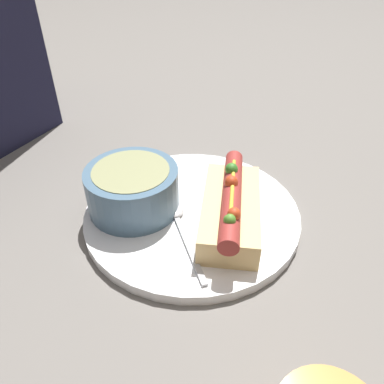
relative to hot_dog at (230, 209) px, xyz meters
The scene contains 5 objects.
ground_plane 0.07m from the hot_dog, 87.14° to the left, with size 4.00×4.00×0.00m, color slate.
dinner_plate 0.06m from the hot_dog, 87.14° to the left, with size 0.29×0.29×0.01m.
hot_dog is the anchor object (origin of this frame).
soup_bowl 0.13m from the hot_dog, 102.16° to the left, with size 0.12×0.12×0.06m.
spoon 0.07m from the hot_dog, 115.92° to the left, with size 0.12×0.12×0.01m.
Camera 1 is at (-0.35, -0.18, 0.34)m, focal length 35.00 mm.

